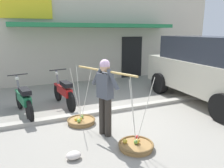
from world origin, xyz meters
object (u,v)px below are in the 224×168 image
at_px(plastic_litter_bag, 74,155).
at_px(motorcycle_second_in_row, 64,92).
at_px(fruit_vendor, 105,93).
at_px(fruit_basket_left_side, 81,121).
at_px(parked_truck, 212,68).
at_px(fruit_basket_right_side, 136,145).
at_px(motorcycle_nearest_shop, 24,100).

bearing_deg(plastic_litter_bag, motorcycle_second_in_row, 81.28).
relative_size(fruit_vendor, plastic_litter_bag, 6.05).
relative_size(fruit_vendor, fruit_basket_left_side, 1.17).
relative_size(motorcycle_second_in_row, parked_truck, 0.37).
distance_m(fruit_basket_left_side, parked_truck, 4.46).
height_order(fruit_vendor, plastic_litter_bag, fruit_vendor).
distance_m(fruit_vendor, parked_truck, 4.08).
xyz_separation_m(motorcycle_second_in_row, parked_truck, (4.44, -1.49, 0.68)).
xyz_separation_m(motorcycle_second_in_row, plastic_litter_bag, (-0.46, -2.98, -0.38)).
bearing_deg(fruit_basket_right_side, parked_truck, 23.72).
xyz_separation_m(fruit_vendor, fruit_basket_left_side, (-0.33, 0.81, -0.91)).
bearing_deg(fruit_basket_left_side, fruit_vendor, -67.99).
bearing_deg(motorcycle_second_in_row, fruit_basket_left_side, -85.83).
relative_size(fruit_basket_right_side, motorcycle_second_in_row, 0.80).
bearing_deg(motorcycle_second_in_row, plastic_litter_bag, -98.72).
distance_m(fruit_basket_left_side, motorcycle_second_in_row, 1.54).
distance_m(fruit_basket_right_side, motorcycle_second_in_row, 3.22).
bearing_deg(fruit_basket_left_side, motorcycle_second_in_row, 94.17).
relative_size(fruit_vendor, motorcycle_second_in_row, 0.93).
height_order(fruit_vendor, fruit_basket_right_side, fruit_vendor).
height_order(fruit_basket_left_side, parked_truck, parked_truck).
relative_size(fruit_basket_right_side, motorcycle_nearest_shop, 0.80).
bearing_deg(fruit_basket_right_side, plastic_litter_bag, 173.73).
xyz_separation_m(fruit_vendor, fruit_basket_right_side, (0.33, -0.81, -0.90)).
bearing_deg(fruit_vendor, fruit_basket_left_side, 112.01).
bearing_deg(motorcycle_nearest_shop, fruit_vendor, -50.62).
bearing_deg(fruit_vendor, motorcycle_nearest_shop, 129.38).
xyz_separation_m(fruit_basket_left_side, parked_truck, (4.33, -0.00, 1.06)).
bearing_deg(parked_truck, fruit_vendor, -168.58).
relative_size(fruit_basket_left_side, parked_truck, 0.30).
height_order(fruit_vendor, motorcycle_second_in_row, fruit_vendor).
distance_m(fruit_basket_right_side, plastic_litter_bag, 1.23).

